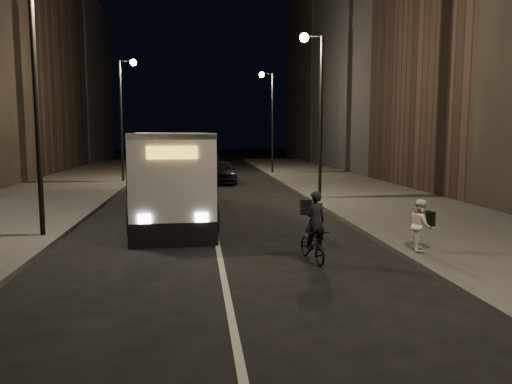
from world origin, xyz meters
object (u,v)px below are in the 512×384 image
object	(u,v)px
streetlight_right_far	(269,109)
car_mid	(191,166)
car_near	(221,171)
cyclist_on_bicycle	(313,238)
streetlight_right_mid	(316,94)
streetlight_left_far	(125,104)
car_far	(212,161)
pedestrian_woman	(421,225)
streetlight_left_near	(43,71)
city_bus	(173,170)

from	to	relation	value
streetlight_right_far	car_mid	size ratio (longest dim) A/B	2.14
car_near	car_mid	bearing A→B (deg)	103.90
cyclist_on_bicycle	streetlight_right_mid	bearing A→B (deg)	68.42
streetlight_left_far	car_far	xyz separation A→B (m)	(6.13, 12.87, -4.65)
streetlight_right_mid	streetlight_left_far	xyz separation A→B (m)	(-10.66, 10.00, 0.00)
pedestrian_woman	streetlight_left_far	bearing A→B (deg)	39.58
streetlight_right_mid	streetlight_left_near	distance (m)	13.33
streetlight_right_mid	streetlight_right_far	world-z (taller)	same
streetlight_left_far	city_bus	distance (m)	14.22
streetlight_right_mid	car_mid	xyz separation A→B (m)	(-6.40, 17.60, -4.74)
streetlight_left_far	car_mid	distance (m)	9.92
pedestrian_woman	car_far	bearing A→B (deg)	20.60
streetlight_left_near	city_bus	distance (m)	6.96
streetlight_left_near	car_mid	distance (m)	26.38
streetlight_right_far	car_far	world-z (taller)	streetlight_right_far
car_near	pedestrian_woman	bearing A→B (deg)	-78.45
streetlight_right_mid	car_near	bearing A→B (deg)	114.42
car_near	car_far	distance (m)	13.47
streetlight_right_mid	car_far	size ratio (longest dim) A/B	1.65
car_far	pedestrian_woman	bearing A→B (deg)	-89.13
streetlight_left_near	city_bus	size ratio (longest dim) A/B	0.63
car_near	streetlight_right_mid	bearing A→B (deg)	-66.26
streetlight_right_mid	car_near	size ratio (longest dim) A/B	1.75
streetlight_left_near	city_bus	xyz separation A→B (m)	(3.73, 4.73, -3.49)
streetlight_left_far	pedestrian_woman	distance (m)	24.55
cyclist_on_bicycle	car_far	bearing A→B (deg)	84.86
cyclist_on_bicycle	car_near	distance (m)	21.19
streetlight_right_far	streetlight_left_near	bearing A→B (deg)	-113.96
cyclist_on_bicycle	pedestrian_woman	distance (m)	3.14
streetlight_left_near	cyclist_on_bicycle	bearing A→B (deg)	-25.62
car_far	city_bus	bearing A→B (deg)	-102.32
car_near	car_far	world-z (taller)	car_near
streetlight_left_near	car_mid	bearing A→B (deg)	80.55
streetlight_left_near	car_near	xyz separation A→B (m)	(6.40, 17.40, -4.57)
car_near	car_mid	xyz separation A→B (m)	(-2.13, 8.20, -0.17)
streetlight_right_far	car_mid	distance (m)	8.12
streetlight_right_mid	streetlight_left_far	size ratio (longest dim) A/B	1.00
pedestrian_woman	car_mid	xyz separation A→B (m)	(-6.67, 29.12, -0.26)
cyclist_on_bicycle	car_far	distance (m)	34.65
streetlight_right_mid	streetlight_left_near	bearing A→B (deg)	-143.12
streetlight_right_mid	car_near	distance (m)	11.29
streetlight_right_mid	pedestrian_woman	world-z (taller)	streetlight_right_mid
streetlight_right_far	streetlight_left_far	bearing A→B (deg)	-150.64
streetlight_right_mid	car_mid	world-z (taller)	streetlight_right_mid
streetlight_right_mid	city_bus	world-z (taller)	streetlight_right_mid
streetlight_left_far	car_far	distance (m)	14.99
streetlight_right_far	city_bus	bearing A→B (deg)	-109.78
pedestrian_woman	car_near	size ratio (longest dim) A/B	0.31
streetlight_right_mid	car_mid	bearing A→B (deg)	109.99
streetlight_right_far	car_near	xyz separation A→B (m)	(-4.27, -6.60, -4.57)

